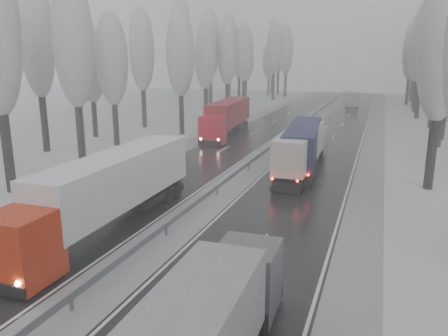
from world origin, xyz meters
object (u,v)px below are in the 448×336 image
Objects in this scene: truck_red_white at (109,188)px; truck_red_red at (227,116)px; box_truck_distant at (352,99)px; truck_blue_box at (304,142)px; truck_cream_box at (303,146)px.

truck_red_white is 33.12m from truck_red_red.
truck_red_red is at bearing -111.98° from box_truck_distant.
truck_blue_box reaches higher than truck_cream_box.
truck_red_white is at bearing -87.69° from truck_red_red.
truck_red_red reaches higher than truck_red_white.
truck_blue_box is 1.84× the size of box_truck_distant.
truck_red_white is at bearing -115.71° from truck_cream_box.
truck_cream_box is (0.20, -1.66, -0.08)m from truck_blue_box.
box_truck_distant is at bearing 89.47° from truck_cream_box.
truck_red_red is at bearing 128.09° from truck_cream_box.
truck_red_white is at bearing -118.00° from truck_blue_box.
box_truck_distant is 77.71m from truck_red_white.
truck_blue_box is 58.50m from box_truck_distant.
truck_red_red is at bearing 125.98° from truck_blue_box.
truck_cream_box is 60.16m from box_truck_distant.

